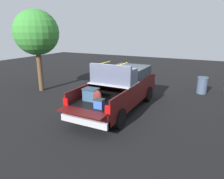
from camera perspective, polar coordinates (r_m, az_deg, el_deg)
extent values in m
plane|color=black|center=(9.75, 1.62, -5.36)|extent=(40.00, 40.00, 0.00)
cube|color=#470F0F|center=(9.54, 1.64, -1.95)|extent=(5.50, 1.92, 0.48)
cube|color=black|center=(8.45, -1.86, -2.50)|extent=(2.80, 1.80, 0.04)
cube|color=#470F0F|center=(8.85, -7.15, -0.20)|extent=(2.80, 0.06, 0.50)
cube|color=#470F0F|center=(7.99, 3.98, -1.89)|extent=(2.80, 0.06, 0.50)
cube|color=#470F0F|center=(9.55, 2.11, 1.13)|extent=(0.06, 1.80, 0.50)
cube|color=#470F0F|center=(7.12, -8.43, -6.27)|extent=(0.55, 1.80, 0.04)
cube|color=#B2B2B7|center=(8.97, 0.51, 1.93)|extent=(1.25, 1.92, 0.04)
cube|color=#470F0F|center=(10.60, 4.82, 2.58)|extent=(2.30, 1.92, 0.50)
cube|color=#2D3842|center=(10.41, 4.67, 5.08)|extent=(1.94, 1.76, 0.48)
cube|color=#470F0F|center=(11.85, 7.32, 3.63)|extent=(0.40, 1.82, 0.38)
cube|color=#B2B2B7|center=(7.39, -7.61, -8.63)|extent=(0.24, 1.92, 0.24)
cube|color=red|center=(7.77, -12.70, -3.33)|extent=(0.06, 0.20, 0.28)
cube|color=red|center=(6.83, -1.17, -5.65)|extent=(0.06, 0.20, 0.28)
cylinder|color=black|center=(11.48, 1.44, 0.00)|extent=(0.77, 0.30, 0.77)
cylinder|color=black|center=(10.87, 9.83, -1.16)|extent=(0.77, 0.30, 0.77)
cylinder|color=black|center=(8.63, -8.76, -5.70)|extent=(0.77, 0.30, 0.77)
cylinder|color=black|center=(7.79, 1.92, -7.95)|extent=(0.77, 0.30, 0.77)
cube|color=#335170|center=(8.13, -5.85, -1.53)|extent=(0.40, 0.55, 0.44)
cube|color=#23394E|center=(8.06, -5.90, 0.14)|extent=(0.44, 0.59, 0.05)
ellipsoid|color=maroon|center=(7.79, -4.09, -2.01)|extent=(0.20, 0.36, 0.51)
ellipsoid|color=maroon|center=(7.73, -4.50, -2.77)|extent=(0.09, 0.25, 0.22)
cube|color=#3359B2|center=(7.32, -3.53, -4.07)|extent=(0.26, 0.34, 0.30)
cube|color=#262628|center=(7.26, -3.55, -2.81)|extent=(0.28, 0.36, 0.04)
cube|color=#4C5166|center=(8.91, 0.51, 3.37)|extent=(0.87, 1.89, 0.42)
cube|color=#4C5166|center=(8.52, -0.56, 5.59)|extent=(0.16, 1.89, 0.40)
cube|color=#4C5166|center=(9.30, -4.04, 5.86)|extent=(0.63, 0.20, 0.22)
cube|color=#4C5166|center=(8.56, 5.76, 4.94)|extent=(0.63, 0.20, 0.22)
cube|color=yellow|center=(9.00, -1.92, 7.49)|extent=(0.97, 0.03, 0.02)
cube|color=yellow|center=(8.62, 3.08, 7.10)|extent=(0.97, 0.03, 0.02)
cylinder|color=brown|center=(13.15, -19.38, 5.42)|extent=(0.29, 0.29, 2.68)
sphere|color=#378633|center=(12.96, -20.26, 14.63)|extent=(2.58, 2.58, 2.58)
cylinder|color=#3F4C66|center=(13.08, 23.70, 0.91)|extent=(0.56, 0.56, 0.90)
cylinder|color=#3F4C66|center=(12.97, 23.94, 3.00)|extent=(0.60, 0.60, 0.08)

